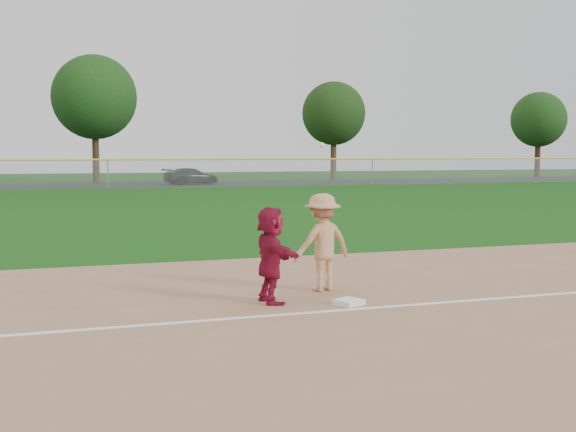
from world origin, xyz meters
name	(u,v)px	position (x,y,z in m)	size (l,w,h in m)	color
ground	(317,302)	(0.00, 0.00, 0.00)	(160.00, 160.00, 0.00)	#13480D
foul_line	(336,311)	(0.00, -0.80, 0.03)	(60.00, 0.10, 0.01)	white
parking_asphalt	(101,185)	(0.00, 46.00, 0.01)	(120.00, 10.00, 0.01)	black
first_base	(349,302)	(0.37, -0.45, 0.06)	(0.39, 0.39, 0.09)	white
base_runner	(271,255)	(-0.77, 0.11, 0.81)	(1.46, 0.46, 1.57)	maroon
car_right	(191,176)	(6.75, 44.89, 0.64)	(1.77, 4.36, 1.27)	black
first_base_play	(322,242)	(0.41, 0.82, 0.88)	(1.22, 0.87, 2.61)	#AFAEB1
outfield_fence	(108,160)	(0.00, 40.00, 1.96)	(110.00, 0.12, 110.00)	#999EA0
tree_2	(94,97)	(0.00, 51.50, 7.06)	(7.00, 7.00, 10.58)	#332212
tree_3	(334,114)	(22.00, 52.80, 6.16)	(6.00, 6.00, 9.19)	#3B2715
tree_4	(539,120)	(44.00, 51.20, 5.85)	(5.60, 5.60, 8.67)	#331D12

